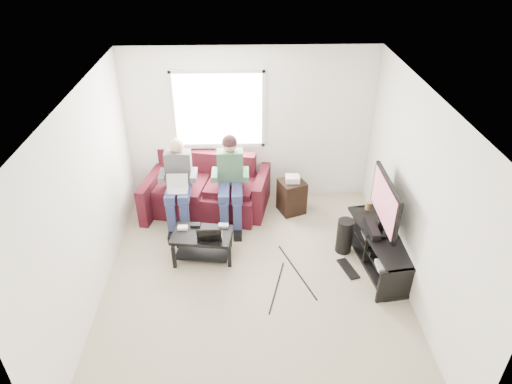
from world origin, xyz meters
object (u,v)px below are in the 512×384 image
tv_stand (379,251)px  subwoofer (345,236)px  sofa (207,192)px  coffee_table (202,240)px  end_table (292,196)px  tv (385,203)px

tv_stand → subwoofer: 0.53m
tv_stand → sofa: bearing=149.4°
sofa → coffee_table: size_ratio=2.39×
end_table → tv: bearing=-48.9°
end_table → sofa: bearing=175.4°
sofa → subwoofer: size_ratio=4.01×
subwoofer → tv: bearing=-24.4°
tv_stand → subwoofer: (-0.44, 0.30, 0.04)m
tv_stand → end_table: bearing=129.0°
sofa → tv_stand: 2.90m
sofa → subwoofer: sofa is taller
tv → subwoofer: 0.84m
tv_stand → subwoofer: bearing=145.8°
end_table → coffee_table: bearing=-140.6°
subwoofer → sofa: bearing=150.2°
subwoofer → tv_stand: bearing=-34.2°
sofa → subwoofer: (2.06, -1.18, -0.07)m
coffee_table → subwoofer: subwoofer is taller
end_table → tv_stand: bearing=-51.0°
sofa → tv_stand: (2.49, -1.47, -0.11)m
end_table → subwoofer: bearing=-58.0°
coffee_table → end_table: (1.39, 1.14, -0.01)m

